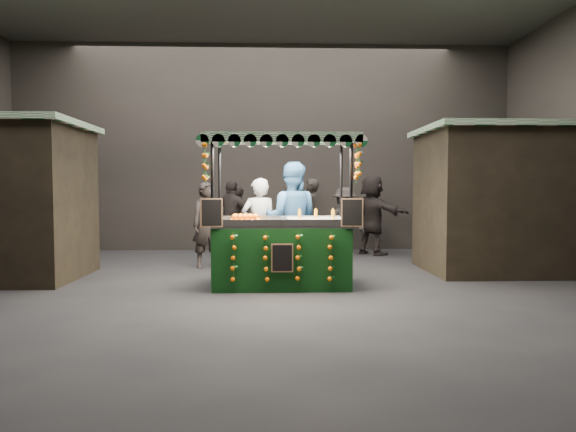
{
  "coord_description": "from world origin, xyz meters",
  "views": [
    {
      "loc": [
        0.18,
        -7.67,
        1.49
      ],
      "look_at": [
        0.46,
        0.6,
        1.06
      ],
      "focal_mm": 32.27,
      "sensor_mm": 36.0,
      "label": 1
    }
  ],
  "objects": [
    {
      "name": "shopper_3",
      "position": [
        1.81,
        3.62,
        0.76
      ],
      "size": [
        1.13,
        0.92,
        1.53
      ],
      "rotation": [
        0.0,
        0.0,
        0.42
      ],
      "color": "#2A2422",
      "rests_on": "ground"
    },
    {
      "name": "shopper_2",
      "position": [
        -0.67,
        3.71,
        0.85
      ],
      "size": [
        1.07,
        0.8,
        1.69
      ],
      "rotation": [
        0.0,
        0.0,
        2.69
      ],
      "color": "black",
      "rests_on": "ground"
    },
    {
      "name": "shopper_0",
      "position": [
        -1.01,
        2.14,
        0.81
      ],
      "size": [
        0.69,
        0.57,
        1.62
      ],
      "rotation": [
        0.0,
        0.0,
        0.35
      ],
      "color": "black",
      "rests_on": "ground"
    },
    {
      "name": "vendor_grey",
      "position": [
        -0.02,
        1.24,
        0.84
      ],
      "size": [
        0.67,
        0.5,
        1.67
      ],
      "rotation": [
        0.0,
        0.0,
        3.31
      ],
      "color": "gray",
      "rests_on": "ground"
    },
    {
      "name": "shopper_7",
      "position": [
        -0.57,
        4.33,
        0.78
      ],
      "size": [
        0.92,
        0.9,
        1.55
      ],
      "rotation": [
        0.0,
        0.0,
        2.39
      ],
      "color": "black",
      "rests_on": "ground"
    },
    {
      "name": "shopper_4",
      "position": [
        -4.17,
        3.88,
        0.96
      ],
      "size": [
        1.0,
        0.72,
        1.92
      ],
      "rotation": [
        0.0,
        0.0,
        3.26
      ],
      "color": "#2B2723",
      "rests_on": "ground"
    },
    {
      "name": "shopper_5",
      "position": [
        2.48,
        3.97,
        0.91
      ],
      "size": [
        1.55,
        1.62,
        1.83
      ],
      "rotation": [
        0.0,
        0.0,
        2.31
      ],
      "color": "black",
      "rests_on": "ground"
    },
    {
      "name": "ground",
      "position": [
        0.0,
        0.0,
        0.0
      ],
      "size": [
        12.0,
        12.0,
        0.0
      ],
      "primitive_type": "plane",
      "color": "black",
      "rests_on": "ground"
    },
    {
      "name": "juice_stall",
      "position": [
        0.36,
        0.2,
        0.71
      ],
      "size": [
        2.37,
        1.39,
        2.29
      ],
      "color": "black",
      "rests_on": "ground"
    },
    {
      "name": "shopper_1",
      "position": [
        0.63,
        1.83,
        0.8
      ],
      "size": [
        0.96,
        0.87,
        1.6
      ],
      "rotation": [
        0.0,
        0.0,
        -0.43
      ],
      "color": "black",
      "rests_on": "ground"
    },
    {
      "name": "shopper_6",
      "position": [
        1.12,
        4.49,
        0.86
      ],
      "size": [
        0.54,
        0.7,
        1.73
      ],
      "rotation": [
        0.0,
        0.0,
        -1.79
      ],
      "color": "black",
      "rests_on": "ground"
    },
    {
      "name": "neighbour_stall_right",
      "position": [
        4.4,
        1.5,
        1.31
      ],
      "size": [
        3.0,
        2.2,
        2.6
      ],
      "color": "black",
      "rests_on": "ground"
    },
    {
      "name": "vendor_blue",
      "position": [
        0.54,
        1.19,
        0.98
      ],
      "size": [
        1.05,
        0.87,
        1.95
      ],
      "rotation": [
        0.0,
        0.0,
        2.99
      ],
      "color": "#27507E",
      "rests_on": "ground"
    },
    {
      "name": "market_hall",
      "position": [
        0.0,
        0.0,
        3.38
      ],
      "size": [
        12.1,
        10.1,
        5.05
      ],
      "color": "black",
      "rests_on": "ground"
    }
  ]
}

